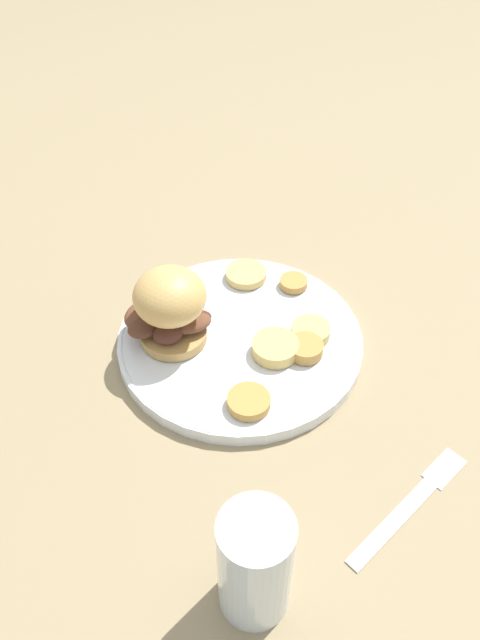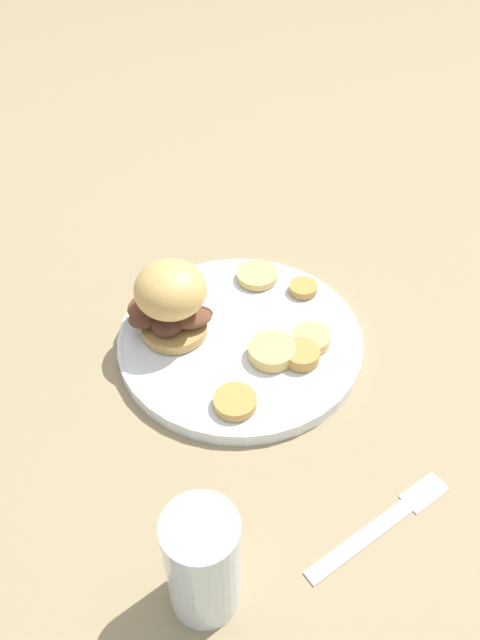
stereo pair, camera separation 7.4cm
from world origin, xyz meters
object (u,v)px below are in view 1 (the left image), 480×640
at_px(sandwich, 170,307).
at_px(drinking_glass, 255,565).
at_px(dinner_plate, 240,339).
at_px(fork, 410,505).

distance_m(sandwich, drinking_glass, 0.31).
height_order(dinner_plate, drinking_glass, drinking_glass).
xyz_separation_m(dinner_plate, fork, (-0.08, -0.26, -0.01)).
bearing_deg(sandwich, dinner_plate, -52.08).
distance_m(fork, drinking_glass, 0.19).
relative_size(dinner_plate, sandwich, 2.74).
bearing_deg(fork, drinking_glass, 154.10).
xyz_separation_m(dinner_plate, drinking_glass, (-0.24, -0.18, 0.05)).
xyz_separation_m(dinner_plate, sandwich, (-0.05, 0.06, 0.06)).
relative_size(dinner_plate, fork, 1.70).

